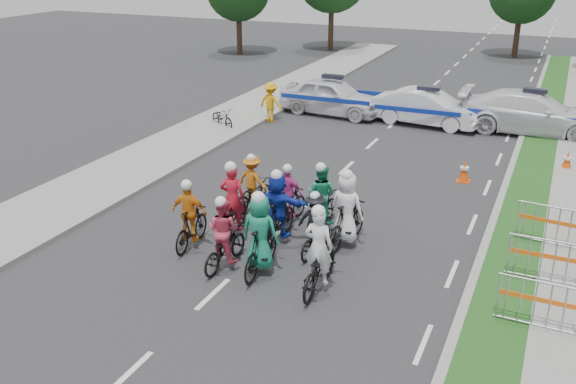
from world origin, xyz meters
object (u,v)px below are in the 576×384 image
at_px(rider_7, 347,216).
at_px(rider_8, 321,204).
at_px(rider_0, 319,262).
at_px(rider_6, 234,211).
at_px(police_car_0, 332,96).
at_px(rider_9, 289,200).
at_px(police_car_2, 532,113).
at_px(rider_2, 224,240).
at_px(barrier_2, 558,229).
at_px(marshal_hiviz, 271,102).
at_px(rider_3, 191,221).
at_px(barrier_0, 549,309).
at_px(rider_5, 278,211).
at_px(cone_1, 567,161).
at_px(cone_0, 464,171).
at_px(barrier_1, 554,264).
at_px(rider_10, 253,187).
at_px(parked_bike, 222,118).
at_px(rider_4, 316,229).
at_px(police_car_1, 427,108).
at_px(rider_1, 261,242).

bearing_deg(rider_7, rider_8, -29.34).
relative_size(rider_0, rider_6, 0.97).
height_order(rider_0, police_car_0, rider_0).
height_order(rider_9, police_car_2, rider_9).
xyz_separation_m(rider_2, barrier_2, (7.08, 4.07, -0.11)).
bearing_deg(rider_7, marshal_hiviz, -47.47).
bearing_deg(barrier_2, police_car_0, 133.27).
xyz_separation_m(rider_3, barrier_0, (8.34, -0.52, -0.14)).
bearing_deg(rider_7, barrier_0, 164.64).
bearing_deg(rider_5, rider_8, -120.05).
relative_size(rider_3, cone_1, 2.59).
xyz_separation_m(rider_2, cone_1, (7.16, 10.41, -0.33)).
height_order(cone_0, cone_1, same).
relative_size(rider_5, police_car_0, 0.42).
bearing_deg(barrier_1, rider_3, -169.90).
bearing_deg(cone_1, rider_6, -131.42).
xyz_separation_m(rider_3, marshal_hiviz, (-3.20, 11.52, 0.13)).
relative_size(marshal_hiviz, cone_0, 2.37).
height_order(rider_10, cone_0, rider_10).
bearing_deg(barrier_1, parked_bike, 146.94).
bearing_deg(rider_5, rider_6, 7.21).
height_order(rider_9, marshal_hiviz, rider_9).
height_order(rider_2, marshal_hiviz, rider_2).
distance_m(rider_2, rider_4, 2.26).
height_order(rider_10, barrier_2, rider_10).
bearing_deg(parked_bike, rider_6, -119.29).
relative_size(rider_4, police_car_1, 0.38).
relative_size(rider_3, rider_5, 0.93).
bearing_deg(rider_7, rider_6, 20.05).
distance_m(rider_4, barrier_1, 5.41).
distance_m(barrier_1, barrier_2, 2.00).
bearing_deg(rider_4, police_car_0, -68.06).
bearing_deg(police_car_1, rider_7, -169.87).
bearing_deg(police_car_1, cone_1, -117.24).
xyz_separation_m(rider_9, marshal_hiviz, (-4.84, 9.23, 0.16)).
bearing_deg(rider_3, rider_4, -168.36).
relative_size(rider_3, police_car_1, 0.41).
bearing_deg(rider_2, barrier_0, -177.11).
distance_m(rider_2, marshal_hiviz, 12.90).
distance_m(rider_8, marshal_hiviz, 10.82).
xyz_separation_m(police_car_0, marshal_hiviz, (-1.93, -2.17, 0.04)).
relative_size(rider_10, cone_1, 2.44).
bearing_deg(cone_0, rider_0, -102.51).
height_order(rider_1, rider_6, rider_6).
relative_size(rider_7, barrier_0, 1.02).
bearing_deg(cone_1, rider_9, -131.91).
height_order(police_car_1, barrier_0, police_car_1).
bearing_deg(parked_bike, rider_7, -105.63).
xyz_separation_m(police_car_2, parked_bike, (-11.60, -4.16, -0.41)).
xyz_separation_m(rider_0, rider_9, (-2.01, 2.96, -0.00)).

